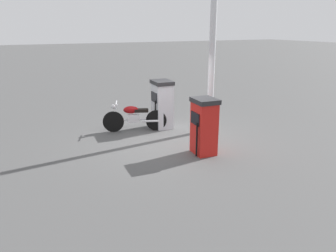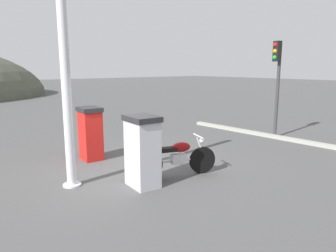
{
  "view_description": "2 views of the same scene",
  "coord_description": "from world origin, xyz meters",
  "px_view_note": "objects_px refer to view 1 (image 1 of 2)",
  "views": [
    {
      "loc": [
        3.99,
        8.17,
        3.27
      ],
      "look_at": [
        0.27,
        0.53,
        0.64
      ],
      "focal_mm": 34.4,
      "sensor_mm": 36.0,
      "label": 1
    },
    {
      "loc": [
        -4.12,
        -6.82,
        2.62
      ],
      "look_at": [
        0.96,
        -0.5,
        1.08
      ],
      "focal_mm": 33.34,
      "sensor_mm": 36.0,
      "label": 2
    }
  ],
  "objects_px": {
    "fuel_pump_far": "(204,126)",
    "canopy_support_pole": "(212,60)",
    "motorcycle_near_pump": "(134,117)",
    "fuel_pump_near": "(162,104)"
  },
  "relations": [
    {
      "from": "fuel_pump_far",
      "to": "canopy_support_pole",
      "type": "distance_m",
      "value": 2.55
    },
    {
      "from": "fuel_pump_far",
      "to": "motorcycle_near_pump",
      "type": "height_order",
      "value": "fuel_pump_far"
    },
    {
      "from": "fuel_pump_near",
      "to": "canopy_support_pole",
      "type": "bearing_deg",
      "value": 140.95
    },
    {
      "from": "motorcycle_near_pump",
      "to": "canopy_support_pole",
      "type": "relative_size",
      "value": 0.41
    },
    {
      "from": "motorcycle_near_pump",
      "to": "canopy_support_pole",
      "type": "distance_m",
      "value": 3.06
    },
    {
      "from": "fuel_pump_near",
      "to": "motorcycle_near_pump",
      "type": "xyz_separation_m",
      "value": [
        1.01,
        -0.0,
        -0.33
      ]
    },
    {
      "from": "fuel_pump_near",
      "to": "motorcycle_near_pump",
      "type": "height_order",
      "value": "fuel_pump_near"
    },
    {
      "from": "fuel_pump_near",
      "to": "motorcycle_near_pump",
      "type": "relative_size",
      "value": 0.81
    },
    {
      "from": "fuel_pump_near",
      "to": "fuel_pump_far",
      "type": "bearing_deg",
      "value": 89.99
    },
    {
      "from": "fuel_pump_near",
      "to": "canopy_support_pole",
      "type": "height_order",
      "value": "canopy_support_pole"
    }
  ]
}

